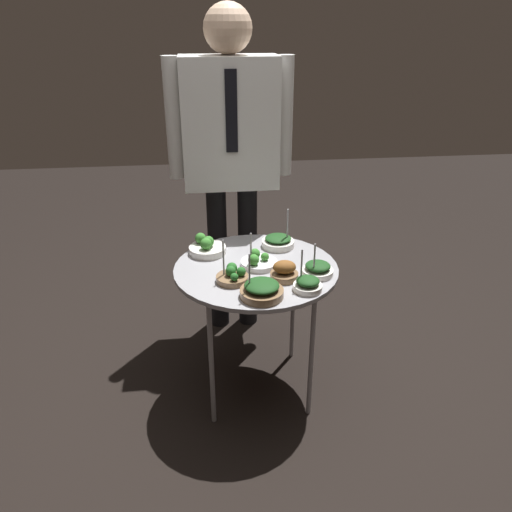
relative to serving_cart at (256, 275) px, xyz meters
name	(u,v)px	position (x,y,z in m)	size (l,w,h in m)	color
ground_plane	(256,385)	(0.00, 0.00, -0.58)	(8.00, 8.00, 0.00)	black
serving_cart	(256,275)	(0.00, 0.00, 0.00)	(0.69, 0.69, 0.62)	#939399
bowl_broccoli_back_right	(258,261)	(0.01, 0.01, 0.06)	(0.15, 0.15, 0.16)	silver
bowl_broccoli_front_right	(207,247)	(-0.20, 0.16, 0.07)	(0.16, 0.16, 0.08)	silver
bowl_roast_front_center	(284,271)	(0.10, -0.12, 0.07)	(0.11, 0.11, 0.08)	brown
bowl_spinach_mid_right	(262,290)	(-0.01, -0.25, 0.07)	(0.16, 0.16, 0.18)	brown
bowl_spinach_near_rim	(278,242)	(0.12, 0.19, 0.07)	(0.15, 0.15, 0.18)	silver
bowl_spinach_back_left	(318,269)	(0.24, -0.10, 0.07)	(0.13, 0.13, 0.15)	silver
bowl_broccoli_far_rim	(233,276)	(-0.11, -0.11, 0.07)	(0.13, 0.13, 0.17)	brown
bowl_spinach_mid_left	(308,284)	(0.17, -0.22, 0.07)	(0.11, 0.11, 0.16)	silver
waiter_figure	(230,140)	(-0.06, 0.56, 0.45)	(0.60, 0.23, 1.63)	black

